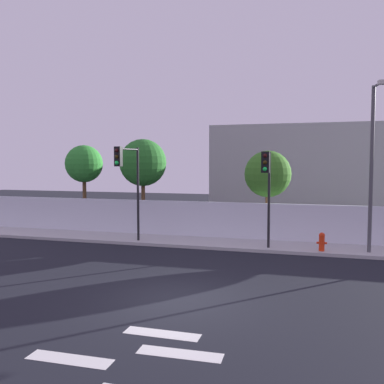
{
  "coord_description": "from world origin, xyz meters",
  "views": [
    {
      "loc": [
        3.73,
        -11.26,
        3.95
      ],
      "look_at": [
        -1.42,
        6.5,
        2.66
      ],
      "focal_mm": 39.22,
      "sensor_mm": 36.0,
      "label": 1
    }
  ],
  "objects_px": {
    "traffic_light_center": "(127,173)",
    "fire_hydrant": "(322,241)",
    "roadside_tree_midleft": "(143,163)",
    "roadside_tree_midright": "(268,174)",
    "street_lamp_curbside": "(373,156)",
    "roadside_tree_leftmost": "(84,164)",
    "traffic_light_left": "(267,178)"
  },
  "relations": [
    {
      "from": "street_lamp_curbside",
      "to": "roadside_tree_midleft",
      "type": "bearing_deg",
      "value": 164.35
    },
    {
      "from": "traffic_light_center",
      "to": "fire_hydrant",
      "type": "distance_m",
      "value": 9.26
    },
    {
      "from": "fire_hydrant",
      "to": "roadside_tree_leftmost",
      "type": "xyz_separation_m",
      "value": [
        -13.46,
        3.35,
        3.28
      ]
    },
    {
      "from": "street_lamp_curbside",
      "to": "roadside_tree_leftmost",
      "type": "height_order",
      "value": "street_lamp_curbside"
    },
    {
      "from": "roadside_tree_midleft",
      "to": "roadside_tree_midright",
      "type": "distance_m",
      "value": 7.03
    },
    {
      "from": "roadside_tree_midleft",
      "to": "fire_hydrant",
      "type": "bearing_deg",
      "value": -19.08
    },
    {
      "from": "roadside_tree_leftmost",
      "to": "fire_hydrant",
      "type": "bearing_deg",
      "value": -14.0
    },
    {
      "from": "traffic_light_center",
      "to": "roadside_tree_midleft",
      "type": "xyz_separation_m",
      "value": [
        -0.93,
        4.08,
        0.46
      ]
    },
    {
      "from": "traffic_light_left",
      "to": "street_lamp_curbside",
      "type": "distance_m",
      "value": 4.43
    },
    {
      "from": "traffic_light_left",
      "to": "fire_hydrant",
      "type": "distance_m",
      "value": 3.59
    },
    {
      "from": "traffic_light_center",
      "to": "fire_hydrant",
      "type": "bearing_deg",
      "value": 4.71
    },
    {
      "from": "traffic_light_left",
      "to": "fire_hydrant",
      "type": "height_order",
      "value": "traffic_light_left"
    },
    {
      "from": "street_lamp_curbside",
      "to": "fire_hydrant",
      "type": "bearing_deg",
      "value": -177.48
    },
    {
      "from": "traffic_light_left",
      "to": "roadside_tree_leftmost",
      "type": "xyz_separation_m",
      "value": [
        -11.13,
        3.81,
        0.58
      ]
    },
    {
      "from": "traffic_light_left",
      "to": "traffic_light_center",
      "type": "bearing_deg",
      "value": -177.63
    },
    {
      "from": "traffic_light_center",
      "to": "roadside_tree_leftmost",
      "type": "height_order",
      "value": "roadside_tree_leftmost"
    },
    {
      "from": "traffic_light_center",
      "to": "roadside_tree_leftmost",
      "type": "relative_size",
      "value": 0.91
    },
    {
      "from": "street_lamp_curbside",
      "to": "roadside_tree_leftmost",
      "type": "relative_size",
      "value": 1.4
    },
    {
      "from": "roadside_tree_midleft",
      "to": "roadside_tree_midright",
      "type": "height_order",
      "value": "roadside_tree_midleft"
    },
    {
      "from": "fire_hydrant",
      "to": "roadside_tree_midright",
      "type": "bearing_deg",
      "value": 128.73
    },
    {
      "from": "fire_hydrant",
      "to": "roadside_tree_midleft",
      "type": "height_order",
      "value": "roadside_tree_midleft"
    },
    {
      "from": "street_lamp_curbside",
      "to": "traffic_light_left",
      "type": "bearing_deg",
      "value": -172.79
    },
    {
      "from": "traffic_light_center",
      "to": "fire_hydrant",
      "type": "relative_size",
      "value": 5.67
    },
    {
      "from": "roadside_tree_leftmost",
      "to": "roadside_tree_midright",
      "type": "relative_size",
      "value": 1.09
    },
    {
      "from": "traffic_light_center",
      "to": "street_lamp_curbside",
      "type": "distance_m",
      "value": 10.79
    },
    {
      "from": "street_lamp_curbside",
      "to": "roadside_tree_midleft",
      "type": "relative_size",
      "value": 1.32
    },
    {
      "from": "street_lamp_curbside",
      "to": "fire_hydrant",
      "type": "distance_m",
      "value": 4.16
    },
    {
      "from": "roadside_tree_leftmost",
      "to": "roadside_tree_midright",
      "type": "height_order",
      "value": "roadside_tree_leftmost"
    },
    {
      "from": "street_lamp_curbside",
      "to": "fire_hydrant",
      "type": "xyz_separation_m",
      "value": [
        -1.97,
        -0.09,
        -3.67
      ]
    },
    {
      "from": "traffic_light_left",
      "to": "roadside_tree_midright",
      "type": "height_order",
      "value": "roadside_tree_midright"
    },
    {
      "from": "roadside_tree_midright",
      "to": "street_lamp_curbside",
      "type": "bearing_deg",
      "value": -35.04
    },
    {
      "from": "roadside_tree_midleft",
      "to": "roadside_tree_midright",
      "type": "xyz_separation_m",
      "value": [
        7.01,
        0.0,
        -0.59
      ]
    }
  ]
}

